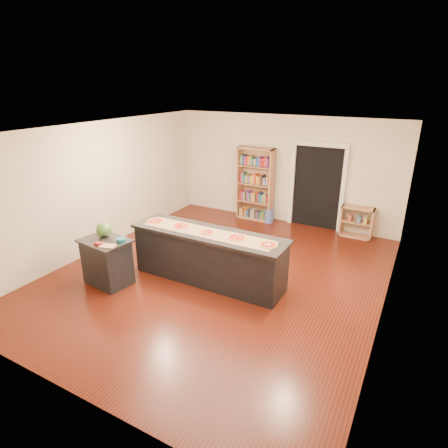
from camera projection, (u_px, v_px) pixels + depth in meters
The scene contains 17 objects.
room at pixel (219, 207), 6.91m from camera, with size 6.00×7.00×2.80m.
doorway at pixel (317, 182), 9.42m from camera, with size 1.40×0.09×2.21m.
kitchen_island at pixel (208, 256), 7.03m from camera, with size 3.00×0.81×0.99m.
side_counter at pixel (107, 261), 6.96m from camera, with size 0.89×0.65×0.88m.
bookshelf at pixel (255, 184), 10.07m from camera, with size 0.98×0.35×1.96m, color tan.
low_shelf at pixel (357, 222), 9.08m from camera, with size 0.76×0.33×0.76m, color tan.
waste_bin at pixel (269, 216), 10.07m from camera, with size 0.24×0.24×0.35m, color #4B62A7.
kraft_paper at pixel (207, 233), 6.83m from camera, with size 2.60×0.47×0.00m, color olive.
watermelon at pixel (104, 229), 6.90m from camera, with size 0.28×0.28×0.28m, color #144214.
cutting_board at pixel (108, 246), 6.53m from camera, with size 0.27×0.18×0.02m, color tan.
package_red at pixel (99, 244), 6.58m from camera, with size 0.14×0.10×0.05m, color maroon.
package_teal at pixel (121, 240), 6.72m from camera, with size 0.17×0.17×0.06m, color #195966.
pizza_a at pixel (156, 221), 7.37m from camera, with size 0.34×0.34×0.02m.
pizza_b at pixel (181, 226), 7.12m from camera, with size 0.34×0.34×0.02m.
pizza_c at pixel (207, 232), 6.82m from camera, with size 0.28×0.28×0.02m.
pizza_d at pixel (237, 238), 6.58m from camera, with size 0.34×0.34×0.02m.
pizza_e at pixel (268, 245), 6.29m from camera, with size 0.31×0.31×0.02m.
Camera 1 is at (3.23, -5.71, 3.59)m, focal length 30.00 mm.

